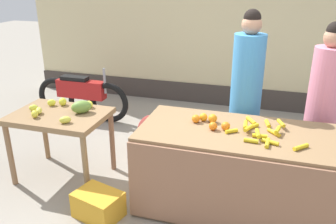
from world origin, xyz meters
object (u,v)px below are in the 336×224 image
at_px(vendor_woman_pink_shirt, 323,107).
at_px(parked_motorcycle, 82,95).
at_px(produce_sack, 151,135).
at_px(produce_crate, 98,205).
at_px(vendor_woman_blue_shirt, 246,96).

bearing_deg(vendor_woman_pink_shirt, parked_motorcycle, 165.54).
bearing_deg(parked_motorcycle, produce_sack, -29.07).
height_order(parked_motorcycle, produce_sack, parked_motorcycle).
xyz_separation_m(parked_motorcycle, produce_sack, (1.46, -0.81, -0.13)).
height_order(parked_motorcycle, produce_crate, parked_motorcycle).
bearing_deg(produce_crate, parked_motorcycle, 122.83).
height_order(vendor_woman_blue_shirt, produce_crate, vendor_woman_blue_shirt).
xyz_separation_m(produce_crate, produce_sack, (0.05, 1.37, 0.14)).
bearing_deg(produce_sack, parked_motorcycle, 150.93).
bearing_deg(produce_crate, produce_sack, 87.76).
xyz_separation_m(vendor_woman_pink_shirt, produce_sack, (-1.97, 0.07, -0.63)).
relative_size(vendor_woman_blue_shirt, parked_motorcycle, 1.18).
bearing_deg(produce_sack, produce_crate, -92.24).
xyz_separation_m(vendor_woman_blue_shirt, vendor_woman_pink_shirt, (0.80, 0.05, -0.05)).
xyz_separation_m(vendor_woman_blue_shirt, produce_crate, (-1.22, -1.25, -0.82)).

